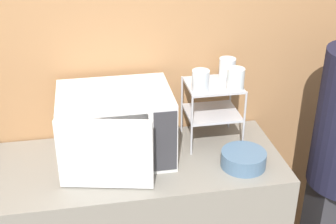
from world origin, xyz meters
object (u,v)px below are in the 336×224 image
Objects in this scene: microwave at (115,127)px; glass_back_right at (227,68)px; glass_front_left at (201,81)px; bowl at (243,159)px; dish_rack at (213,100)px; glass_front_right at (236,79)px.

microwave is 0.62m from glass_back_right.
glass_back_right is (0.17, 0.13, 0.00)m from glass_front_left.
glass_back_right is 0.46m from bowl.
glass_back_right is (0.09, 0.06, 0.14)m from dish_rack.
glass_front_left reaches higher than bowl.
bowl is (0.57, -0.18, -0.13)m from microwave.
glass_back_right is 0.13m from glass_front_right.
microwave reaches higher than dish_rack.
dish_rack is 0.17m from glass_back_right.
dish_rack is 0.18m from glass_front_right.
bowl is (0.17, -0.19, -0.32)m from glass_front_left.
microwave is 1.68× the size of dish_rack.
glass_back_right is at bearing 90.44° from glass_front_right.
glass_front_left reaches higher than dish_rack.
glass_front_right is at bearing 89.87° from bowl.
dish_rack is 0.17m from glass_front_left.
glass_back_right is 0.48× the size of bowl.
glass_front_left is 1.00× the size of glass_back_right.
bowl is (-0.00, -0.19, -0.32)m from glass_front_right.
microwave is 0.49m from dish_rack.
glass_back_right is at bearing 36.54° from dish_rack.
glass_back_right and glass_front_right have the same top height.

